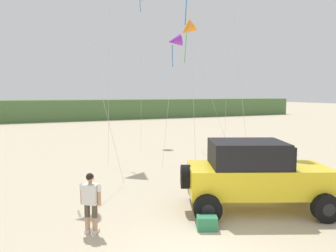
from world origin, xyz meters
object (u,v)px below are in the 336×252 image
object	(u,v)px
jeep	(255,174)
person_watching	(91,200)
kite_green_box	(175,41)
cooler_box	(207,223)
kite_blue_swept	(188,29)

from	to	relation	value
jeep	person_watching	world-z (taller)	jeep
jeep	kite_green_box	world-z (taller)	kite_green_box
cooler_box	person_watching	bearing A→B (deg)	-175.97
person_watching	cooler_box	world-z (taller)	person_watching
jeep	cooler_box	xyz separation A→B (m)	(-2.20, -0.70, -1.01)
jeep	cooler_box	world-z (taller)	jeep
jeep	kite_green_box	size ratio (longest dim) A/B	0.68
kite_blue_swept	kite_green_box	xyz separation A→B (m)	(-1.99, -2.16, -1.26)
person_watching	cooler_box	distance (m)	3.25
jeep	kite_blue_swept	world-z (taller)	kite_blue_swept
jeep	cooler_box	bearing A→B (deg)	-162.43
person_watching	kite_blue_swept	distance (m)	16.34
person_watching	kite_blue_swept	bearing A→B (deg)	52.60
person_watching	cooler_box	bearing A→B (deg)	-19.79
kite_blue_swept	kite_green_box	bearing A→B (deg)	-132.66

